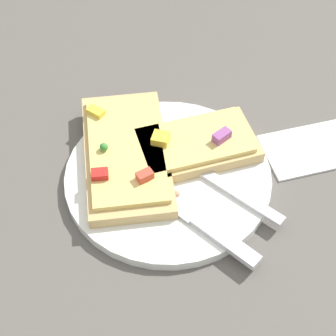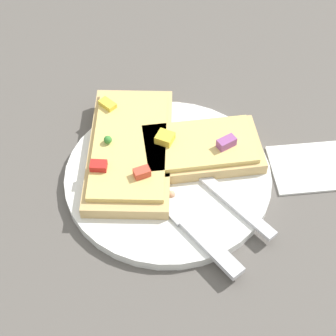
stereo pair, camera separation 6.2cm
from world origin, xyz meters
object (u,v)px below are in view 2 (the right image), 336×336
(fork, at_px, (190,166))
(napkin, at_px, (324,166))
(knife, at_px, (180,215))
(plate, at_px, (168,177))
(pizza_slice_main, at_px, (130,148))
(pizza_slice_corner, at_px, (199,148))

(fork, xyz_separation_m, napkin, (0.15, -0.01, -0.01))
(knife, relative_size, napkin, 1.59)
(knife, bearing_deg, fork, -49.47)
(plate, distance_m, fork, 0.03)
(pizza_slice_main, xyz_separation_m, pizza_slice_corner, (0.08, -0.01, 0.00))
(fork, height_order, knife, knife)
(plate, xyz_separation_m, pizza_slice_corner, (0.04, 0.03, 0.02))
(pizza_slice_corner, xyz_separation_m, napkin, (0.14, -0.03, -0.02))
(pizza_slice_corner, distance_m, napkin, 0.15)
(fork, xyz_separation_m, pizza_slice_main, (-0.07, 0.03, 0.01))
(napkin, bearing_deg, knife, -161.67)
(pizza_slice_main, height_order, pizza_slice_corner, pizza_slice_corner)
(napkin, bearing_deg, pizza_slice_main, 170.79)
(fork, xyz_separation_m, pizza_slice_corner, (0.01, 0.02, 0.01))
(pizza_slice_main, relative_size, pizza_slice_corner, 1.35)
(pizza_slice_main, bearing_deg, fork, -104.94)
(fork, distance_m, pizza_slice_corner, 0.02)
(plate, relative_size, pizza_slice_corner, 1.63)
(pizza_slice_corner, height_order, napkin, pizza_slice_corner)
(pizza_slice_corner, bearing_deg, napkin, -12.51)
(knife, height_order, napkin, knife)
(knife, xyz_separation_m, pizza_slice_main, (-0.05, 0.09, 0.01))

